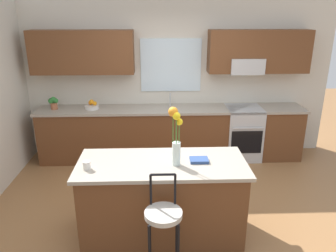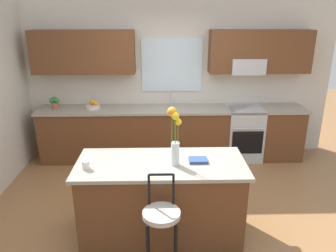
% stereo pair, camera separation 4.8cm
% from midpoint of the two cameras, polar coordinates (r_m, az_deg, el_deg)
% --- Properties ---
extents(ground_plane, '(14.00, 14.00, 0.00)m').
position_cam_midpoint_polar(ground_plane, '(4.42, 1.86, -14.75)').
color(ground_plane, olive).
extents(back_wall_assembly, '(5.60, 0.50, 2.70)m').
position_cam_midpoint_polar(back_wall_assembly, '(5.73, 1.15, 9.62)').
color(back_wall_assembly, beige).
rests_on(back_wall_assembly, ground).
extents(counter_run, '(4.56, 0.64, 0.92)m').
position_cam_midpoint_polar(counter_run, '(5.72, 0.96, -1.21)').
color(counter_run, brown).
rests_on(counter_run, ground).
extents(sink_faucet, '(0.02, 0.13, 0.23)m').
position_cam_midpoint_polar(sink_faucet, '(5.68, 0.77, 4.93)').
color(sink_faucet, '#B7BABC').
rests_on(sink_faucet, counter_run).
extents(oven_range, '(0.60, 0.64, 0.92)m').
position_cam_midpoint_polar(oven_range, '(5.89, 13.26, -1.20)').
color(oven_range, '#B7BABC').
rests_on(oven_range, ground).
extents(kitchen_island, '(1.86, 0.81, 0.92)m').
position_cam_midpoint_polar(kitchen_island, '(3.81, -0.82, -12.57)').
color(kitchen_island, brown).
rests_on(kitchen_island, ground).
extents(bar_stool_near, '(0.36, 0.36, 1.04)m').
position_cam_midpoint_polar(bar_stool_near, '(3.20, -0.70, -15.82)').
color(bar_stool_near, black).
rests_on(bar_stool_near, ground).
extents(flower_vase, '(0.15, 0.14, 0.65)m').
position_cam_midpoint_polar(flower_vase, '(3.39, 1.59, -1.29)').
color(flower_vase, silver).
rests_on(flower_vase, kitchen_island).
extents(mug_ceramic, '(0.08, 0.08, 0.09)m').
position_cam_midpoint_polar(mug_ceramic, '(3.53, -13.81, -6.62)').
color(mug_ceramic, silver).
rests_on(mug_ceramic, kitchen_island).
extents(cookbook, '(0.20, 0.15, 0.03)m').
position_cam_midpoint_polar(cookbook, '(3.62, 5.67, -5.97)').
color(cookbook, navy).
rests_on(cookbook, kitchen_island).
extents(fruit_bowl_oranges, '(0.24, 0.24, 0.16)m').
position_cam_midpoint_polar(fruit_bowl_oranges, '(5.68, -12.78, 3.48)').
color(fruit_bowl_oranges, silver).
rests_on(fruit_bowl_oranges, counter_run).
extents(potted_plant_small, '(0.17, 0.12, 0.21)m').
position_cam_midpoint_polar(potted_plant_small, '(5.81, -19.01, 3.97)').
color(potted_plant_small, '#9E5B3D').
rests_on(potted_plant_small, counter_run).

